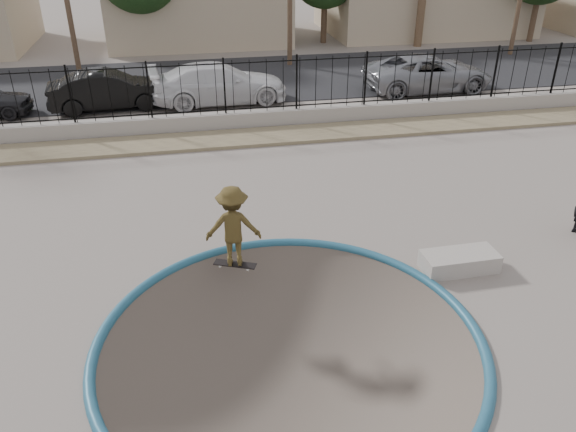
# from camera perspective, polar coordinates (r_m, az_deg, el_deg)

# --- Properties ---
(ground) EXTENTS (120.00, 120.00, 2.20)m
(ground) POSITION_cam_1_polar(r_m,az_deg,el_deg) (22.05, -6.53, 7.51)
(ground) COLOR slate
(ground) RESTS_ON ground
(bowl_pit) EXTENTS (6.84, 6.84, 1.80)m
(bowl_pit) POSITION_cam_1_polar(r_m,az_deg,el_deg) (10.25, 0.18, -12.71)
(bowl_pit) COLOR #534A40
(bowl_pit) RESTS_ON ground
(coping_ring) EXTENTS (7.04, 7.04, 0.20)m
(coping_ring) POSITION_cam_1_polar(r_m,az_deg,el_deg) (10.25, 0.18, -12.71)
(coping_ring) COLOR #225670
(coping_ring) RESTS_ON ground
(rock_strip) EXTENTS (42.00, 1.60, 0.11)m
(rock_strip) POSITION_cam_1_polar(r_m,az_deg,el_deg) (19.03, -5.92, 7.80)
(rock_strip) COLOR #8D7F5C
(rock_strip) RESTS_ON ground
(retaining_wall) EXTENTS (42.00, 0.45, 0.60)m
(retaining_wall) POSITION_cam_1_polar(r_m,az_deg,el_deg) (19.98, -6.28, 9.55)
(retaining_wall) COLOR #A1998E
(retaining_wall) RESTS_ON ground
(fence) EXTENTS (40.00, 0.04, 1.80)m
(fence) POSITION_cam_1_polar(r_m,az_deg,el_deg) (19.63, -6.47, 12.86)
(fence) COLOR black
(fence) RESTS_ON retaining_wall
(street) EXTENTS (90.00, 8.00, 0.04)m
(street) POSITION_cam_1_polar(r_m,az_deg,el_deg) (26.47, -7.71, 13.58)
(street) COLOR black
(street) RESTS_ON ground
(house_center) EXTENTS (10.60, 8.60, 3.90)m
(house_center) POSITION_cam_1_polar(r_m,az_deg,el_deg) (35.41, -9.18, 20.49)
(house_center) COLOR tan
(house_center) RESTS_ON ground
(skater) EXTENTS (1.23, 0.80, 1.80)m
(skater) POSITION_cam_1_polar(r_m,az_deg,el_deg) (11.75, -5.59, -1.49)
(skater) COLOR brown
(skater) RESTS_ON ground
(skateboard) EXTENTS (0.93, 0.57, 0.08)m
(skateboard) POSITION_cam_1_polar(r_m,az_deg,el_deg) (12.19, -5.40, -4.90)
(skateboard) COLOR black
(skateboard) RESTS_ON ground
(concrete_ledge) EXTENTS (1.61, 0.72, 0.40)m
(concrete_ledge) POSITION_cam_1_polar(r_m,az_deg,el_deg) (12.52, 17.00, -4.44)
(concrete_ledge) COLOR #A39A91
(concrete_ledge) RESTS_ON ground
(car_b) EXTENTS (4.55, 1.99, 1.46)m
(car_b) POSITION_cam_1_polar(r_m,az_deg,el_deg) (22.91, -17.76, 12.08)
(car_b) COLOR black
(car_b) RESTS_ON street
(car_c) EXTENTS (5.47, 2.56, 1.54)m
(car_c) POSITION_cam_1_polar(r_m,az_deg,el_deg) (22.80, -7.02, 13.24)
(car_c) COLOR white
(car_c) RESTS_ON street
(car_d) EXTENTS (5.45, 2.65, 1.49)m
(car_d) POSITION_cam_1_polar(r_m,az_deg,el_deg) (24.99, 14.06, 13.92)
(car_d) COLOR gray
(car_d) RESTS_ON street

